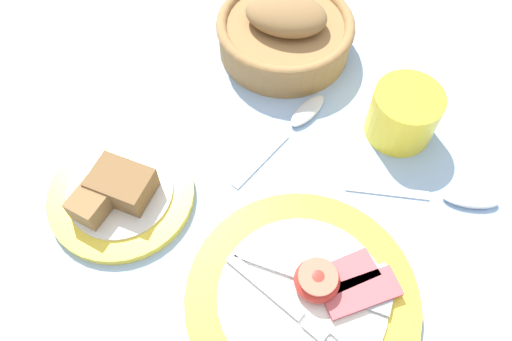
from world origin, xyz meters
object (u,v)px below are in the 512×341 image
bread_basket (285,31)px  teaspoon_by_saucer (296,123)px  sugar_cup (404,113)px  breakfast_plate (306,296)px  bread_plate (119,193)px  teaspoon_near_cup (448,197)px

bread_basket → teaspoon_by_saucer: bread_basket is taller
sugar_cup → teaspoon_by_saucer: size_ratio=0.48×
breakfast_plate → teaspoon_by_saucer: breakfast_plate is taller
bread_plate → teaspoon_near_cup: bearing=32.1°
bread_plate → bread_basket: (0.04, 0.34, 0.02)m
bread_plate → teaspoon_near_cup: size_ratio=1.01×
teaspoon_by_saucer → sugar_cup: bearing=-53.8°
bread_plate → sugar_cup: (0.26, 0.29, 0.02)m
breakfast_plate → bread_plate: bread_plate is taller
bread_basket → teaspoon_near_cup: (0.31, -0.12, -0.03)m
breakfast_plate → sugar_cup: size_ratio=2.91×
bread_plate → breakfast_plate: bearing=2.6°
bread_basket → teaspoon_by_saucer: bearing=-53.1°
teaspoon_near_cup → breakfast_plate: bearing=-137.8°
breakfast_plate → bread_basket: (-0.22, 0.33, 0.03)m
teaspoon_near_cup → bread_plate: bearing=-172.3°
breakfast_plate → teaspoon_by_saucer: size_ratio=1.38×
breakfast_plate → bread_plate: size_ratio=1.44×
bread_plate → teaspoon_by_saucer: (0.13, 0.22, -0.01)m
sugar_cup → teaspoon_by_saucer: (-0.12, -0.07, -0.03)m
bread_basket → teaspoon_by_saucer: 0.15m
teaspoon_by_saucer → bread_basket: bearing=44.5°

